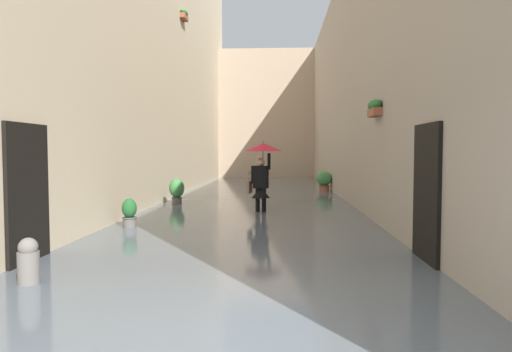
{
  "coord_description": "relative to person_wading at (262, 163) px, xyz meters",
  "views": [
    {
      "loc": [
        -0.74,
        3.32,
        1.78
      ],
      "look_at": [
        -0.11,
        -9.67,
        1.09
      ],
      "focal_mm": 32.08,
      "sensor_mm": 36.0,
      "label": 1
    }
  ],
  "objects": [
    {
      "name": "ground_plane",
      "position": [
        0.3,
        -3.59,
        -1.47
      ],
      "size": [
        62.55,
        62.55,
        0.0
      ],
      "primitive_type": "plane",
      "color": "gray"
    },
    {
      "name": "mooring_bollard",
      "position": [
        2.63,
        6.83,
        -1.11
      ],
      "size": [
        0.26,
        0.26,
        0.73
      ],
      "color": "slate",
      "rests_on": "ground_plane"
    },
    {
      "name": "flood_water",
      "position": [
        0.3,
        -3.59,
        -1.39
      ],
      "size": [
        6.72,
        31.02,
        0.16
      ],
      "primitive_type": "cube",
      "color": "slate",
      "rests_on": "ground_plane"
    },
    {
      "name": "potted_plant_mid_left",
      "position": [
        -2.36,
        -6.87,
        -0.91
      ],
      "size": [
        0.64,
        0.64,
        0.96
      ],
      "color": "#9E563D",
      "rests_on": "ground_plane"
    },
    {
      "name": "potted_plant_mid_right",
      "position": [
        2.72,
        -1.8,
        -0.92
      ],
      "size": [
        0.47,
        0.47,
        0.95
      ],
      "color": "#66605B",
      "rests_on": "ground_plane"
    },
    {
      "name": "building_facade_far",
      "position": [
        0.3,
        -17.0,
        2.59
      ],
      "size": [
        9.52,
        1.8,
        8.13
      ],
      "primitive_type": "cube",
      "color": "tan",
      "rests_on": "ground_plane"
    },
    {
      "name": "person_wading",
      "position": [
        0.0,
        0.0,
        0.0
      ],
      "size": [
        1.06,
        1.06,
        2.09
      ],
      "color": "black",
      "rests_on": "ground_plane"
    },
    {
      "name": "building_facade_right",
      "position": [
        4.16,
        -3.59,
        5.11
      ],
      "size": [
        2.04,
        29.02,
        13.16
      ],
      "color": "beige",
      "rests_on": "ground_plane"
    },
    {
      "name": "potted_plant_near_right",
      "position": [
        2.76,
        2.63,
        -1.07
      ],
      "size": [
        0.32,
        0.32,
        0.78
      ],
      "color": "#66605B",
      "rests_on": "ground_plane"
    },
    {
      "name": "building_facade_left",
      "position": [
        -3.56,
        -3.58,
        2.63
      ],
      "size": [
        2.04,
        29.02,
        8.21
      ],
      "color": "#A89989",
      "rests_on": "ground_plane"
    }
  ]
}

